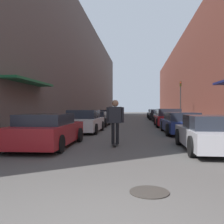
{
  "coord_description": "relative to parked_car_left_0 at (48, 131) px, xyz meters",
  "views": [
    {
      "loc": [
        0.47,
        -2.62,
        1.49
      ],
      "look_at": [
        -0.99,
        11.3,
        1.27
      ],
      "focal_mm": 40.0,
      "sensor_mm": 36.0,
      "label": 1
    }
  ],
  "objects": [
    {
      "name": "traffic_light",
      "position": [
        7.34,
        14.03,
        1.82
      ],
      "size": [
        0.16,
        0.22,
        3.79
      ],
      "color": "#2D2D2D",
      "rests_on": "curb_strip_right"
    },
    {
      "name": "ground",
      "position": [
        3.01,
        16.83,
        -0.62
      ],
      "size": [
        129.22,
        129.22,
        0.0
      ],
      "primitive_type": "plane",
      "color": "#4C4947"
    },
    {
      "name": "parked_car_right_4",
      "position": [
        5.81,
        22.63,
        0.02
      ],
      "size": [
        1.98,
        4.67,
        1.3
      ],
      "color": "black",
      "rests_on": "ground"
    },
    {
      "name": "building_row_left",
      "position": [
        -4.75,
        22.7,
        5.78
      ],
      "size": [
        4.9,
        58.73,
        12.81
      ],
      "color": "#564C47",
      "rests_on": "ground"
    },
    {
      "name": "parked_car_right_3",
      "position": [
        6.02,
        16.67,
        0.01
      ],
      "size": [
        1.97,
        4.66,
        1.28
      ],
      "color": "gray",
      "rests_on": "ground"
    },
    {
      "name": "curb_strip_right",
      "position": [
        7.86,
        22.7,
        -0.56
      ],
      "size": [
        1.8,
        58.73,
        0.12
      ],
      "color": "gray",
      "rests_on": "ground"
    },
    {
      "name": "curb_strip_left",
      "position": [
        -1.85,
        22.7,
        -0.56
      ],
      "size": [
        1.8,
        58.73,
        0.12
      ],
      "color": "gray",
      "rests_on": "ground"
    },
    {
      "name": "parked_car_right_1",
      "position": [
        5.94,
        5.5,
        -0.01
      ],
      "size": [
        1.99,
        4.79,
        1.24
      ],
      "color": "navy",
      "rests_on": "ground"
    },
    {
      "name": "parked_car_right_5",
      "position": [
        5.87,
        28.48,
        0.02
      ],
      "size": [
        2.01,
        4.24,
        1.3
      ],
      "color": "gray",
      "rests_on": "ground"
    },
    {
      "name": "skateboarder",
      "position": [
        2.58,
        0.43,
        0.5
      ],
      "size": [
        0.69,
        0.78,
        1.81
      ],
      "color": "black",
      "rests_on": "ground"
    },
    {
      "name": "parked_car_left_3",
      "position": [
        0.06,
        16.54,
        0.01
      ],
      "size": [
        1.85,
        4.53,
        1.3
      ],
      "color": "maroon",
      "rests_on": "ground"
    },
    {
      "name": "building_row_right",
      "position": [
        10.76,
        22.7,
        4.56
      ],
      "size": [
        4.9,
        58.73,
        10.35
      ],
      "color": "brown",
      "rests_on": "ground"
    },
    {
      "name": "parked_car_left_1",
      "position": [
        0.22,
        5.66,
        0.04
      ],
      "size": [
        1.98,
        4.08,
        1.37
      ],
      "color": "silver",
      "rests_on": "ground"
    },
    {
      "name": "parked_car_right_2",
      "position": [
        5.87,
        11.06,
        0.07
      ],
      "size": [
        2.07,
        4.37,
        1.43
      ],
      "color": "maroon",
      "rests_on": "ground"
    },
    {
      "name": "parked_car_right_0",
      "position": [
        5.95,
        -0.36,
        -0.02
      ],
      "size": [
        1.89,
        4.05,
        1.24
      ],
      "color": "#B7B7BC",
      "rests_on": "ground"
    },
    {
      "name": "manhole_cover",
      "position": [
        3.67,
        -4.87,
        -0.61
      ],
      "size": [
        0.7,
        0.7,
        0.02
      ],
      "color": "#332D28",
      "rests_on": "ground"
    },
    {
      "name": "parked_car_left_5",
      "position": [
        0.0,
        27.19,
        0.01
      ],
      "size": [
        2.07,
        4.21,
        1.3
      ],
      "color": "#232326",
      "rests_on": "ground"
    },
    {
      "name": "parked_car_left_4",
      "position": [
        0.01,
        21.98,
        -0.02
      ],
      "size": [
        1.96,
        4.19,
        1.22
      ],
      "color": "silver",
      "rests_on": "ground"
    },
    {
      "name": "parked_car_left_0",
      "position": [
        0.0,
        0.0,
        0.0
      ],
      "size": [
        2.02,
        4.48,
        1.26
      ],
      "color": "maroon",
      "rests_on": "ground"
    },
    {
      "name": "parked_car_left_2",
      "position": [
        0.13,
        10.94,
        -0.03
      ],
      "size": [
        1.87,
        4.27,
        1.19
      ],
      "color": "#232326",
      "rests_on": "ground"
    }
  ]
}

